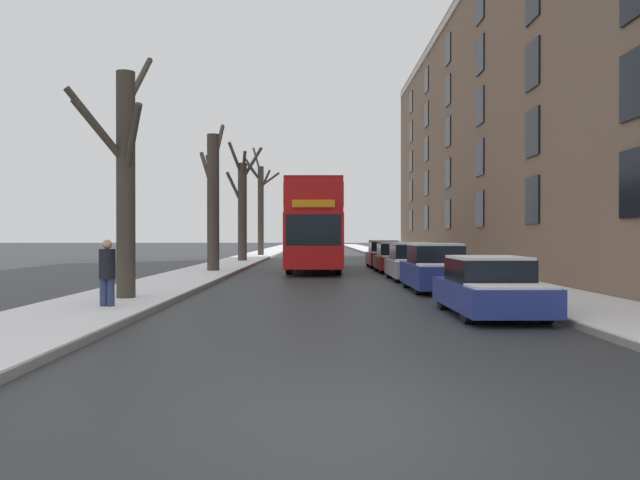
# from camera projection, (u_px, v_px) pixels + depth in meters

# --- Properties ---
(ground_plane) EXTENTS (320.00, 320.00, 0.00)m
(ground_plane) POSITION_uv_depth(u_px,v_px,m) (378.00, 422.00, 5.81)
(ground_plane) COLOR #303335
(sidewalk_left) EXTENTS (2.96, 130.00, 0.16)m
(sidewalk_left) POSITION_uv_depth(u_px,v_px,m) (262.00, 254.00, 58.78)
(sidewalk_left) COLOR gray
(sidewalk_left) RESTS_ON ground
(sidewalk_right) EXTENTS (2.96, 130.00, 0.16)m
(sidewalk_right) POSITION_uv_depth(u_px,v_px,m) (383.00, 254.00, 58.84)
(sidewalk_right) COLOR gray
(sidewalk_right) RESTS_ON ground
(terrace_facade_right) EXTENTS (9.10, 49.06, 15.17)m
(terrace_facade_right) POSITION_uv_depth(u_px,v_px,m) (547.00, 126.00, 33.17)
(terrace_facade_right) COLOR #7A604C
(terrace_facade_right) RESTS_ON ground
(bare_tree_left_0) EXTENTS (1.91, 3.45, 6.93)m
(bare_tree_left_0) POSITION_uv_depth(u_px,v_px,m) (125.00, 177.00, 15.98)
(bare_tree_left_0) COLOR #423A30
(bare_tree_left_0) RESTS_ON ground
(bare_tree_left_1) EXTENTS (1.34, 2.79, 7.33)m
(bare_tree_left_1) POSITION_uv_depth(u_px,v_px,m) (213.00, 198.00, 28.88)
(bare_tree_left_1) COLOR #423A30
(bare_tree_left_1) RESTS_ON ground
(bare_tree_left_2) EXTENTS (2.38, 1.78, 7.80)m
(bare_tree_left_2) POSITION_uv_depth(u_px,v_px,m) (242.00, 207.00, 40.58)
(bare_tree_left_2) COLOR #423A30
(bare_tree_left_2) RESTS_ON ground
(bare_tree_left_3) EXTENTS (3.03, 2.66, 9.38)m
(bare_tree_left_3) POSITION_uv_depth(u_px,v_px,m) (261.00, 206.00, 52.79)
(bare_tree_left_3) COLOR #423A30
(bare_tree_left_3) RESTS_ON ground
(double_decker_bus) EXTENTS (2.60, 11.52, 4.30)m
(double_decker_bus) POSITION_uv_depth(u_px,v_px,m) (314.00, 223.00, 31.77)
(double_decker_bus) COLOR red
(double_decker_bus) RESTS_ON ground
(parked_car_0) EXTENTS (1.76, 4.01, 1.30)m
(parked_car_0) POSITION_uv_depth(u_px,v_px,m) (490.00, 288.00, 13.59)
(parked_car_0) COLOR navy
(parked_car_0) RESTS_ON ground
(parked_car_1) EXTENTS (1.74, 4.14, 1.52)m
(parked_car_1) POSITION_uv_depth(u_px,v_px,m) (436.00, 269.00, 19.72)
(parked_car_1) COLOR navy
(parked_car_1) RESTS_ON ground
(parked_car_2) EXTENTS (1.75, 4.18, 1.50)m
(parked_car_2) POSITION_uv_depth(u_px,v_px,m) (412.00, 263.00, 24.69)
(parked_car_2) COLOR #9EA3AD
(parked_car_2) RESTS_ON ground
(parked_car_3) EXTENTS (1.76, 3.92, 1.44)m
(parked_car_3) POSITION_uv_depth(u_px,v_px,m) (395.00, 258.00, 30.21)
(parked_car_3) COLOR maroon
(parked_car_3) RESTS_ON ground
(parked_car_4) EXTENTS (1.80, 3.92, 1.51)m
(parked_car_4) POSITION_uv_depth(u_px,v_px,m) (384.00, 255.00, 35.02)
(parked_car_4) COLOR maroon
(parked_car_4) RESTS_ON ground
(pedestrian_left_sidewalk) EXTENTS (0.36, 0.36, 1.66)m
(pedestrian_left_sidewalk) POSITION_uv_depth(u_px,v_px,m) (107.00, 273.00, 14.04)
(pedestrian_left_sidewalk) COLOR navy
(pedestrian_left_sidewalk) RESTS_ON ground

